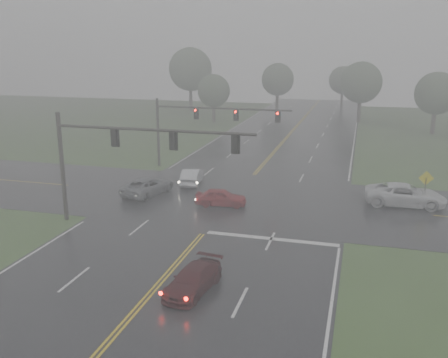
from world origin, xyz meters
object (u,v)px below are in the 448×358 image
(car_grey, at_px, (148,194))
(signal_gantry_near, at_px, (117,149))
(sedan_red, at_px, (221,206))
(sedan_silver, at_px, (192,184))
(pickup_white, at_px, (404,205))
(signal_gantry_far, at_px, (198,120))
(sedan_maroon, at_px, (193,291))

(car_grey, height_order, signal_gantry_near, signal_gantry_near)
(sedan_red, bearing_deg, sedan_silver, 29.61)
(signal_gantry_near, bearing_deg, pickup_white, 27.00)
(signal_gantry_near, bearing_deg, sedan_red, 47.01)
(signal_gantry_near, bearing_deg, signal_gantry_far, 89.93)
(car_grey, relative_size, signal_gantry_far, 0.37)
(sedan_maroon, relative_size, car_grey, 0.84)
(sedan_maroon, height_order, car_grey, car_grey)
(sedan_red, height_order, signal_gantry_near, signal_gantry_near)
(sedan_silver, relative_size, signal_gantry_far, 0.32)
(sedan_red, distance_m, pickup_white, 14.16)
(sedan_silver, xyz_separation_m, signal_gantry_near, (-1.32, -11.11, 5.35))
(signal_gantry_far, bearing_deg, sedan_maroon, -72.28)
(sedan_silver, height_order, car_grey, sedan_silver)
(signal_gantry_near, bearing_deg, sedan_silver, 83.23)
(sedan_maroon, bearing_deg, sedan_red, 108.29)
(sedan_red, xyz_separation_m, signal_gantry_far, (-5.45, 11.05, 4.88))
(sedan_silver, height_order, signal_gantry_far, signal_gantry_far)
(sedan_red, bearing_deg, signal_gantry_near, 128.20)
(car_grey, xyz_separation_m, signal_gantry_far, (1.16, 9.79, 4.88))
(sedan_red, height_order, car_grey, car_grey)
(sedan_red, height_order, pickup_white, pickup_white)
(car_grey, height_order, pickup_white, pickup_white)
(pickup_white, bearing_deg, signal_gantry_near, 115.62)
(sedan_maroon, height_order, sedan_silver, sedan_silver)
(sedan_maroon, relative_size, sedan_silver, 0.98)
(sedan_maroon, distance_m, sedan_red, 13.85)
(pickup_white, height_order, signal_gantry_near, signal_gantry_near)
(sedan_maroon, distance_m, signal_gantry_near, 12.30)
(sedan_red, distance_m, signal_gantry_near, 9.65)
(signal_gantry_far, bearing_deg, car_grey, -96.75)
(sedan_red, relative_size, signal_gantry_near, 0.28)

